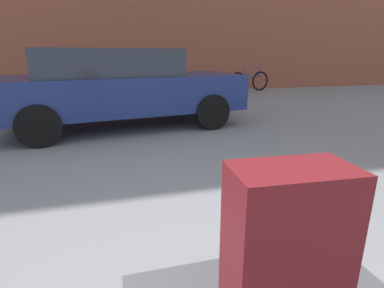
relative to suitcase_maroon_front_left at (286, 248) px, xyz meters
name	(u,v)px	position (x,y,z in m)	size (l,w,h in m)	color
suitcase_maroon_front_left	(286,248)	(0.00, 0.00, 0.00)	(0.43, 0.24, 0.62)	maroon
parked_car	(120,86)	(-0.39, 4.96, 0.11)	(4.50, 2.37, 1.42)	navy
bicycle_leaning	(249,81)	(4.48, 9.63, -0.28)	(1.74, 0.37, 0.96)	black
bollard_kerb_near	(201,89)	(2.07, 7.91, -0.33)	(0.24, 0.24, 0.65)	#383838
bollard_kerb_mid	(239,88)	(3.32, 7.91, -0.33)	(0.24, 0.24, 0.65)	#383838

